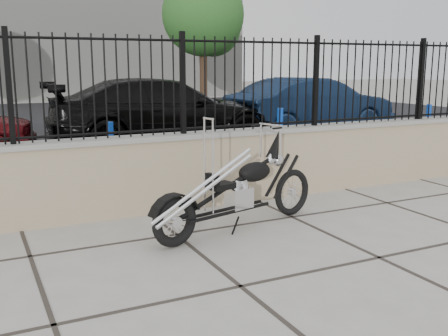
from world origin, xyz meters
name	(u,v)px	position (x,y,z in m)	size (l,w,h in m)	color
ground_plane	(379,258)	(0.00, 0.00, 0.00)	(90.00, 90.00, 0.00)	#99968E
parking_lot	(93,124)	(0.00, 12.50, 0.00)	(30.00, 30.00, 0.00)	black
retaining_wall	(253,164)	(0.00, 2.50, 0.48)	(14.00, 0.36, 0.96)	gray
iron_fence	(253,84)	(0.00, 2.50, 1.56)	(14.00, 0.08, 1.20)	black
background_building	(32,21)	(0.00, 26.50, 4.00)	(22.00, 6.00, 8.00)	beige
chopper_motorcycle	(236,173)	(-0.84, 1.36, 0.65)	(2.18, 0.38, 1.31)	black
car_black	(164,112)	(0.58, 7.66, 0.75)	(2.11, 5.18, 1.50)	black
car_blue	(311,106)	(4.59, 7.61, 0.74)	(1.56, 4.47, 1.47)	#0D1B32
bollard_a	(111,148)	(-1.30, 5.06, 0.43)	(0.10, 0.10, 0.87)	#0B13A9
bollard_b	(280,133)	(2.00, 5.00, 0.49)	(0.12, 0.12, 0.98)	#0B1CAF
bollard_c	(428,125)	(5.96, 5.01, 0.46)	(0.11, 0.11, 0.92)	blue
tree_right	(203,11)	(5.36, 16.26, 3.88)	(3.29, 3.29, 5.55)	#382619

